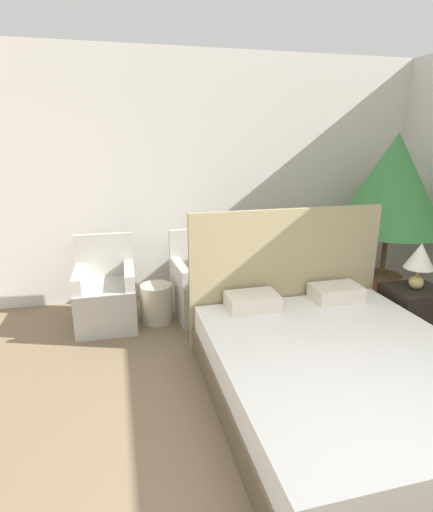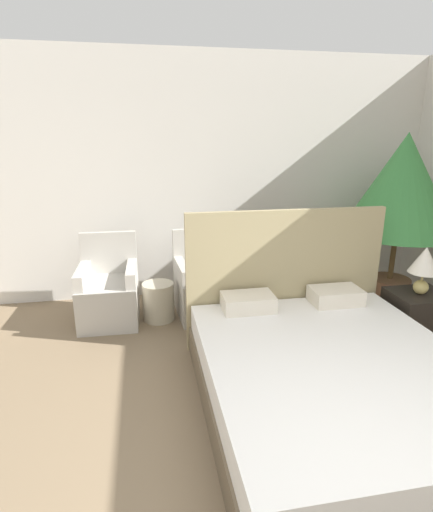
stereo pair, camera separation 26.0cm
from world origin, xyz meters
The scene contains 8 objects.
wall_back centered at (0.00, 3.82, 1.45)m, with size 10.00×0.06×2.90m.
bed centered at (0.30, 1.30, 0.27)m, with size 1.89×2.23×1.32m.
armchair_near_window_left centered at (-1.41, 3.10, 0.29)m, with size 0.62×0.69×0.93m.
armchair_near_window_right centered at (-0.36, 3.10, 0.29)m, with size 0.66×0.72×0.93m.
potted_palm centered at (1.85, 2.95, 1.38)m, with size 1.24×1.24×1.99m.
nightstand centered at (1.54, 2.04, 0.26)m, with size 0.52×0.46×0.53m.
table_lamp centered at (1.53, 2.03, 0.83)m, with size 0.27×0.27×0.46m.
side_table centered at (-0.88, 3.03, 0.21)m, with size 0.34×0.34×0.42m.
Camera 2 is at (-0.98, -1.06, 1.96)m, focal length 28.00 mm.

